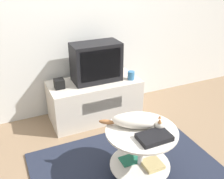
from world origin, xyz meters
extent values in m
plane|color=#7F664C|center=(0.00, 0.00, 0.00)|extent=(12.00, 12.00, 0.00)
cube|color=silver|center=(0.00, 1.41, 1.30)|extent=(8.00, 0.05, 2.60)
cube|color=#1E2333|center=(0.00, 0.00, 0.01)|extent=(1.71, 1.34, 0.02)
cube|color=beige|center=(0.07, 1.07, 0.25)|extent=(1.09, 0.51, 0.49)
cube|color=#B7AD9E|center=(0.07, 0.82, 0.30)|extent=(0.49, 0.01, 0.14)
cube|color=black|center=(0.11, 1.10, 0.72)|extent=(0.57, 0.30, 0.46)
cube|color=black|center=(0.11, 0.95, 0.73)|extent=(0.49, 0.01, 0.36)
cube|color=black|center=(-0.35, 1.06, 0.55)|extent=(0.11, 0.11, 0.11)
cylinder|color=teal|center=(0.50, 0.95, 0.54)|extent=(0.08, 0.08, 0.10)
cylinder|color=#B2B2B7|center=(0.07, -0.05, 0.03)|extent=(0.26, 0.26, 0.01)
cylinder|color=#B7B7BC|center=(0.07, -0.05, 0.25)|extent=(0.04, 0.04, 0.47)
cylinder|color=beige|center=(0.07, -0.05, 0.14)|extent=(0.54, 0.54, 0.01)
cylinder|color=beige|center=(0.07, -0.05, 0.50)|extent=(0.62, 0.62, 0.02)
cube|color=tan|center=(0.16, -0.13, 0.16)|extent=(0.17, 0.17, 0.03)
cube|color=#1E664C|center=(0.01, 0.02, 0.15)|extent=(0.18, 0.14, 0.01)
cube|color=black|center=(0.10, -0.20, 0.52)|extent=(0.27, 0.18, 0.04)
ellipsoid|color=silver|center=(0.03, 0.02, 0.56)|extent=(0.40, 0.34, 0.12)
sphere|color=silver|center=(0.21, -0.10, 0.55)|extent=(0.10, 0.10, 0.10)
cone|color=#996038|center=(0.23, -0.08, 0.61)|extent=(0.04, 0.04, 0.04)
cone|color=#996038|center=(0.20, -0.12, 0.61)|extent=(0.04, 0.04, 0.04)
ellipsoid|color=#996038|center=(-0.16, 0.15, 0.53)|extent=(0.14, 0.11, 0.04)
camera|label=1|loc=(-0.91, -1.62, 1.78)|focal=42.00mm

